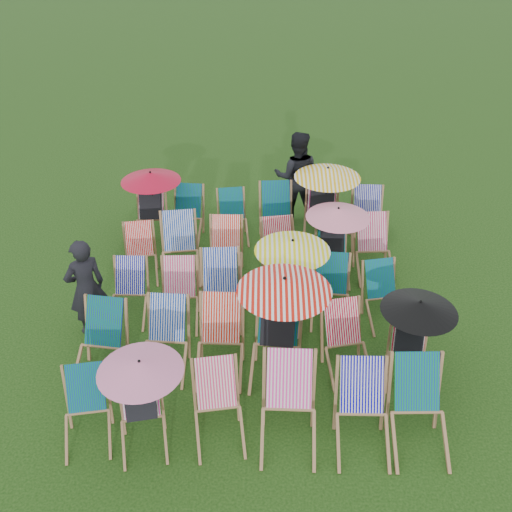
{
  "coord_description": "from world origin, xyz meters",
  "views": [
    {
      "loc": [
        0.11,
        -6.77,
        5.64
      ],
      "look_at": [
        0.04,
        0.39,
        0.9
      ],
      "focal_mm": 40.0,
      "sensor_mm": 36.0,
      "label": 1
    }
  ],
  "objects_px": {
    "deckchair_29": "(368,218)",
    "person_left": "(86,288)",
    "deckchair_5": "(420,412)",
    "person_rear": "(296,176)",
    "deckchair_0": "(86,412)"
  },
  "relations": [
    {
      "from": "deckchair_29",
      "to": "person_left",
      "type": "xyz_separation_m",
      "value": [
        -4.45,
        -2.59,
        0.31
      ]
    },
    {
      "from": "deckchair_5",
      "to": "person_left",
      "type": "height_order",
      "value": "person_left"
    },
    {
      "from": "person_left",
      "to": "person_rear",
      "type": "height_order",
      "value": "person_rear"
    },
    {
      "from": "deckchair_29",
      "to": "person_left",
      "type": "relative_size",
      "value": 0.6
    },
    {
      "from": "deckchair_29",
      "to": "person_left",
      "type": "height_order",
      "value": "person_left"
    },
    {
      "from": "deckchair_0",
      "to": "person_rear",
      "type": "xyz_separation_m",
      "value": [
        2.72,
        5.41,
        0.47
      ]
    },
    {
      "from": "deckchair_0",
      "to": "deckchair_29",
      "type": "distance_m",
      "value": 6.06
    },
    {
      "from": "deckchair_0",
      "to": "person_left",
      "type": "relative_size",
      "value": 0.55
    },
    {
      "from": "deckchair_0",
      "to": "person_left",
      "type": "bearing_deg",
      "value": 93.28
    },
    {
      "from": "deckchair_0",
      "to": "deckchair_5",
      "type": "height_order",
      "value": "deckchair_5"
    },
    {
      "from": "deckchair_29",
      "to": "person_rear",
      "type": "height_order",
      "value": "person_rear"
    },
    {
      "from": "deckchair_29",
      "to": "person_rear",
      "type": "bearing_deg",
      "value": 148.76
    },
    {
      "from": "deckchair_5",
      "to": "person_rear",
      "type": "xyz_separation_m",
      "value": [
        -1.18,
        5.44,
        0.38
      ]
    },
    {
      "from": "deckchair_0",
      "to": "deckchair_29",
      "type": "bearing_deg",
      "value": 39.06
    },
    {
      "from": "deckchair_0",
      "to": "person_left",
      "type": "height_order",
      "value": "person_left"
    }
  ]
}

